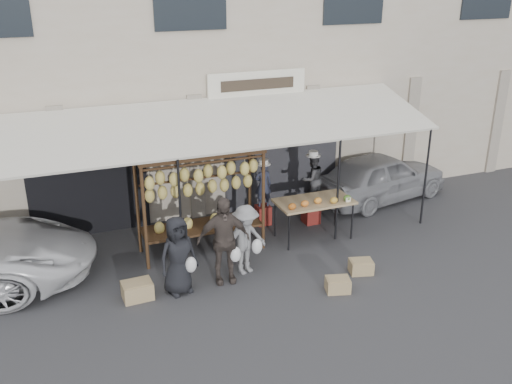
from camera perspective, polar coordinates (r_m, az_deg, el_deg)
ground_plane at (r=11.07m, az=-0.68°, el=-9.25°), size 90.00×90.00×0.00m
shophouse at (r=15.88m, az=-9.37°, el=13.96°), size 24.00×6.15×7.30m
awning at (r=12.08m, az=-4.57°, el=6.62°), size 10.00×2.35×2.92m
banana_rack at (r=11.72m, az=-5.56°, el=0.99°), size 2.60×0.90×2.24m
produce_table at (r=12.56m, az=5.93°, el=-1.05°), size 1.70×0.90×1.04m
vendor_left at (r=13.17m, az=0.73°, el=0.75°), size 0.43×0.33×1.07m
vendor_right at (r=13.26m, az=5.65°, el=1.29°), size 0.66×0.56×1.21m
customer_left at (r=10.59m, az=-7.81°, el=-6.31°), size 0.84×0.65×1.52m
customer_mid at (r=10.82m, az=-3.29°, el=-4.84°), size 1.06×0.55×1.74m
customer_right at (r=11.17m, az=-1.05°, el=-4.78°), size 1.04×0.79×1.43m
stool_left at (r=13.46m, az=0.71°, el=-2.29°), size 0.34×0.34×0.46m
stool_right at (r=13.58m, az=5.52°, el=-2.08°), size 0.45×0.45×0.50m
crate_near_a at (r=10.92m, az=8.18°, el=-9.17°), size 0.52×0.44×0.26m
crate_near_b at (r=11.60m, az=10.46°, el=-7.34°), size 0.52×0.44×0.27m
crate_far at (r=10.81m, az=-11.77°, el=-9.61°), size 0.55×0.43×0.32m
sedan at (r=15.09m, az=12.37°, el=1.53°), size 3.95×2.22×1.27m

